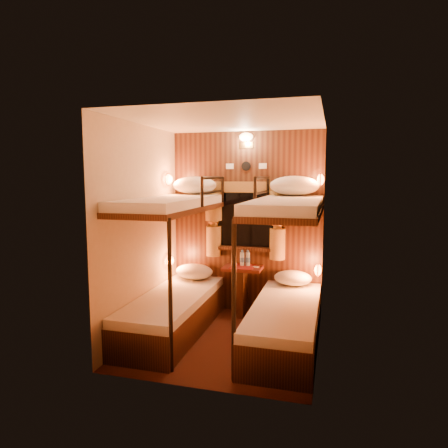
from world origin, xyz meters
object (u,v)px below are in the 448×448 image
(bottle_left, at_px, (242,259))
(bottle_right, at_px, (248,259))
(bunk_left, at_px, (173,286))
(table, at_px, (243,284))
(bunk_right, at_px, (285,294))

(bottle_left, height_order, bottle_right, bottle_right)
(bunk_left, bearing_deg, bottle_right, 50.38)
(bunk_left, height_order, table, bunk_left)
(bunk_left, relative_size, bottle_left, 9.07)
(bunk_left, bearing_deg, bottle_left, 53.13)
(bunk_left, relative_size, table, 2.90)
(bunk_left, xyz_separation_m, bottle_left, (0.63, 0.84, 0.18))
(bunk_left, xyz_separation_m, bunk_right, (1.30, 0.00, 0.00))
(bunk_left, height_order, bunk_right, same)
(table, relative_size, bottle_left, 3.13)
(table, bearing_deg, bunk_left, -129.67)
(bunk_right, distance_m, bottle_left, 1.09)
(bottle_left, bearing_deg, bottle_right, 7.73)
(bunk_left, xyz_separation_m, bottle_right, (0.70, 0.85, 0.18))
(table, relative_size, bottle_right, 3.09)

